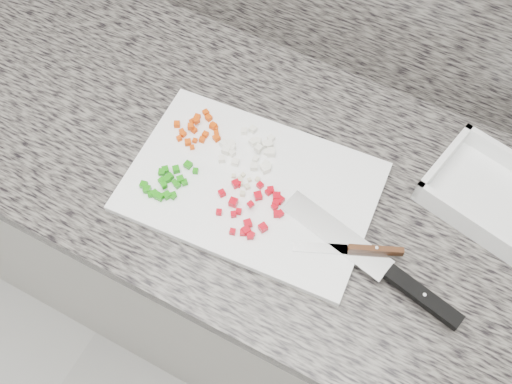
# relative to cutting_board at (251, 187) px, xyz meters

# --- Properties ---
(cabinet) EXTENTS (3.92, 0.62, 0.86)m
(cabinet) POSITION_rel_cutting_board_xyz_m (0.00, 0.06, -0.48)
(cabinet) COLOR beige
(cabinet) RESTS_ON ground
(countertop) EXTENTS (3.96, 0.64, 0.04)m
(countertop) POSITION_rel_cutting_board_xyz_m (0.00, 0.06, -0.03)
(countertop) COLOR #646058
(countertop) RESTS_ON cabinet
(cutting_board) EXTENTS (0.47, 0.33, 0.02)m
(cutting_board) POSITION_rel_cutting_board_xyz_m (0.00, 0.00, 0.00)
(cutting_board) COLOR white
(cutting_board) RESTS_ON countertop
(carrot_pile) EXTENTS (0.10, 0.10, 0.02)m
(carrot_pile) POSITION_rel_cutting_board_xyz_m (-0.15, 0.06, 0.01)
(carrot_pile) COLOR #D34204
(carrot_pile) RESTS_ON cutting_board
(onion_pile) EXTENTS (0.12, 0.10, 0.02)m
(onion_pile) POSITION_rel_cutting_board_xyz_m (-0.04, 0.06, 0.01)
(onion_pile) COLOR white
(onion_pile) RESTS_ON cutting_board
(green_pepper_pile) EXTENTS (0.08, 0.10, 0.02)m
(green_pepper_pile) POSITION_rel_cutting_board_xyz_m (-0.14, -0.07, 0.01)
(green_pepper_pile) COLOR #18820B
(green_pepper_pile) RESTS_ON cutting_board
(red_pepper_pile) EXTENTS (0.13, 0.12, 0.02)m
(red_pepper_pile) POSITION_rel_cutting_board_xyz_m (0.03, -0.04, 0.01)
(red_pepper_pile) COLOR #B90211
(red_pepper_pile) RESTS_ON cutting_board
(garlic_pile) EXTENTS (0.05, 0.05, 0.01)m
(garlic_pile) POSITION_rel_cutting_board_xyz_m (-0.01, -0.01, 0.01)
(garlic_pile) COLOR beige
(garlic_pile) RESTS_ON cutting_board
(chef_knife) EXTENTS (0.35, 0.12, 0.02)m
(chef_knife) POSITION_rel_cutting_board_xyz_m (0.29, -0.05, 0.01)
(chef_knife) COLOR silver
(chef_knife) RESTS_ON cutting_board
(paring_knife) EXTENTS (0.18, 0.09, 0.02)m
(paring_knife) POSITION_rel_cutting_board_xyz_m (0.23, -0.03, 0.01)
(paring_knife) COLOR silver
(paring_knife) RESTS_ON cutting_board
(tray) EXTENTS (0.28, 0.23, 0.05)m
(tray) POSITION_rel_cutting_board_xyz_m (0.41, 0.18, 0.01)
(tray) COLOR white
(tray) RESTS_ON countertop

